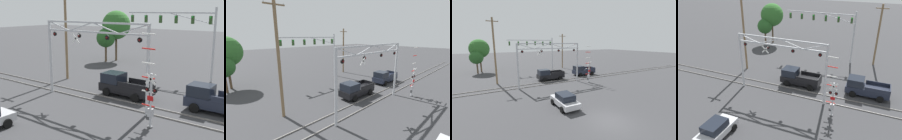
# 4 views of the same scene
# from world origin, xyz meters

# --- Properties ---
(rail_track_near) EXTENTS (80.00, 0.08, 0.10)m
(rail_track_near) POSITION_xyz_m (0.00, 13.51, 0.05)
(rail_track_near) COLOR gray
(rail_track_near) RESTS_ON ground_plane
(rail_track_far) EXTENTS (80.00, 0.08, 0.10)m
(rail_track_far) POSITION_xyz_m (0.00, 14.95, 0.05)
(rail_track_far) COLOR gray
(rail_track_far) RESTS_ON ground_plane
(crossing_gantry) EXTENTS (10.58, 0.28, 6.79)m
(crossing_gantry) POSITION_xyz_m (-0.01, 13.23, 4.53)
(crossing_gantry) COLOR #B7BABF
(crossing_gantry) RESTS_ON ground_plane
(crossing_signal_mast) EXTENTS (1.20, 0.35, 6.30)m
(crossing_signal_mast) POSITION_xyz_m (6.38, 11.43, 2.04)
(crossing_signal_mast) COLOR #B7BABF
(crossing_signal_mast) RESTS_ON ground_plane
(traffic_signal_span) EXTENTS (10.81, 0.39, 7.99)m
(traffic_signal_span) POSITION_xyz_m (2.84, 25.99, 5.74)
(traffic_signal_span) COLOR #B7BABF
(traffic_signal_span) RESTS_ON ground_plane
(pickup_truck_lead) EXTENTS (4.95, 2.17, 2.04)m
(pickup_truck_lead) POSITION_xyz_m (0.98, 16.28, 0.98)
(pickup_truck_lead) COLOR black
(pickup_truck_lead) RESTS_ON ground_plane
(pickup_truck_following) EXTENTS (4.83, 2.17, 2.04)m
(pickup_truck_following) POSITION_xyz_m (8.96, 16.86, 0.98)
(pickup_truck_following) COLOR #1E2333
(pickup_truck_following) RESTS_ON ground_plane
(sedan_waiting) EXTENTS (2.05, 3.84, 1.54)m
(sedan_waiting) POSITION_xyz_m (-2.10, 4.54, 0.78)
(sedan_waiting) COLOR #B7B7BC
(sedan_waiting) RESTS_ON ground_plane
(utility_pole_left) EXTENTS (1.80, 0.28, 10.79)m
(utility_pole_left) POSITION_xyz_m (-7.80, 17.90, 5.55)
(utility_pole_left) COLOR brown
(utility_pole_left) RESTS_ON ground_plane
(utility_pole_right) EXTENTS (1.80, 0.28, 9.07)m
(utility_pole_right) POSITION_xyz_m (9.30, 26.83, 4.68)
(utility_pole_right) COLOR brown
(utility_pole_right) RESTS_ON ground_plane
(background_tree_beyond_span) EXTENTS (4.33, 4.33, 7.62)m
(background_tree_beyond_span) POSITION_xyz_m (-10.16, 30.82, 5.44)
(background_tree_beyond_span) COLOR brown
(background_tree_beyond_span) RESTS_ON ground_plane
(background_tree_far_left_verge) EXTENTS (2.84, 2.84, 5.01)m
(background_tree_far_left_verge) POSITION_xyz_m (-10.87, 29.14, 3.57)
(background_tree_far_left_verge) COLOR brown
(background_tree_far_left_verge) RESTS_ON ground_plane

